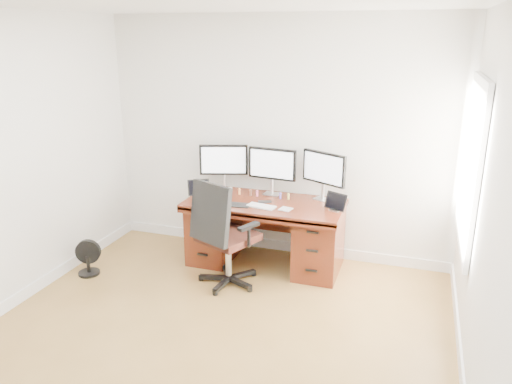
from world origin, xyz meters
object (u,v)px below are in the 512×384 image
(office_chair, at_px, (225,251))
(desk, at_px, (265,230))
(keyboard, at_px, (261,206))
(monitor_center, at_px, (272,166))
(floor_fan, at_px, (88,258))

(office_chair, bearing_deg, desk, 90.89)
(keyboard, bearing_deg, monitor_center, 102.49)
(office_chair, height_order, keyboard, office_chair)
(monitor_center, bearing_deg, keyboard, -82.59)
(monitor_center, xyz_separation_m, keyboard, (0.02, -0.44, -0.33))
(monitor_center, bearing_deg, floor_fan, -142.73)
(floor_fan, xyz_separation_m, monitor_center, (1.73, 1.09, 0.90))
(keyboard, bearing_deg, floor_fan, -149.58)
(desk, distance_m, office_chair, 0.64)
(floor_fan, xyz_separation_m, keyboard, (1.75, 0.64, 0.57))
(monitor_center, height_order, keyboard, monitor_center)
(office_chair, relative_size, floor_fan, 2.89)
(office_chair, height_order, floor_fan, office_chair)
(office_chair, xyz_separation_m, floor_fan, (-1.48, -0.26, -0.18))
(desk, height_order, monitor_center, monitor_center)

